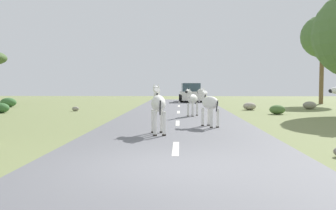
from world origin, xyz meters
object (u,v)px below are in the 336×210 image
Objects in this scene: tree_0 at (322,37)px; bush_4 at (277,110)px; rock_0 at (250,106)px; bush_1 at (1,108)px; rock_1 at (310,105)px; rock_3 at (75,109)px; bush_0 at (8,102)px; zebra_0 at (192,99)px; zebra_4 at (209,103)px; car_0 at (190,93)px; zebra_1 at (158,104)px.

bush_4 is at bearing -121.01° from tree_0.
bush_1 is at bearing -168.42° from rock_0.
rock_1 reaches higher than rock_3.
bush_0 is 2.60× the size of rock_3.
zebra_0 is 1.47× the size of bush_1.
zebra_4 is at bearing -123.66° from bush_4.
car_0 reaches higher than bush_0.
zebra_0 is 3.27× the size of rock_3.
bush_0 is 1.17× the size of bush_1.
bush_1 is at bearing 10.70° from zebra_0.
zebra_0 reaches higher than bush_0.
bush_4 reaches higher than rock_0.
bush_1 is at bearing 178.83° from bush_4.
rock_0 is at bearing 7.26° from rock_3.
zebra_0 is 6.67m from rock_0.
zebra_1 is at bearing -125.46° from bush_4.
zebra_4 is 21.23m from tree_0.
bush_0 reaches higher than rock_1.
zebra_0 is 0.19× the size of tree_0.
bush_4 is (-6.64, -11.04, -5.46)m from tree_0.
car_0 is 0.58× the size of tree_0.
zebra_4 reaches higher than bush_1.
bush_1 reaches higher than rock_0.
zebra_1 is at bearing -126.14° from rock_1.
bush_4 is (15.91, -0.32, -0.03)m from bush_1.
zebra_4 is at bearing -122.01° from tree_0.
bush_1 is 19.62m from rock_1.
car_0 is at bearing 49.27° from bush_1.
zebra_1 is 13.15m from rock_0.
bush_1 is (-11.43, -13.28, -0.55)m from car_0.
car_0 is 5.27× the size of rock_0.
car_0 is (0.35, 15.55, -0.06)m from zebra_0.
rock_1 reaches higher than rock_0.
zebra_1 is 12.15m from rock_3.
bush_4 is at bearing 31.50° from zebra_4.
bush_1 is 2.22× the size of rock_3.
bush_0 is 1.29× the size of rock_1.
bush_0 is at bearing -153.16° from car_0.
zebra_0 is 5.24m from bush_4.
zebra_4 is 1.54× the size of bush_1.
zebra_0 is at bearing -126.33° from rock_0.
zebra_1 reaches higher than bush_1.
rock_1 is (4.20, 0.90, 0.01)m from rock_0.
tree_0 is 9.00× the size of rock_0.
zebra_0 is 17.98m from tree_0.
zebra_0 is 0.83× the size of zebra_1.
zebra_0 is 6.82m from zebra_1.
rock_3 is at bearing 109.73° from zebra_1.
zebra_0 is at bearing -94.20° from car_0.
rock_0 is (5.25, 12.03, -0.78)m from zebra_1.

